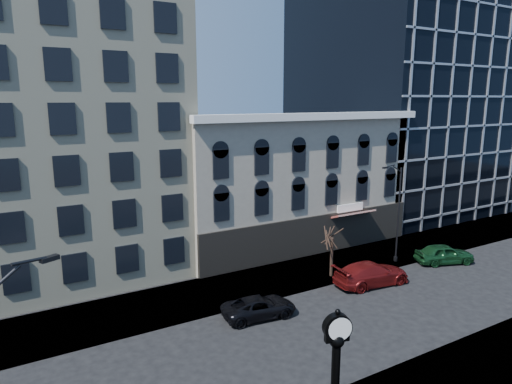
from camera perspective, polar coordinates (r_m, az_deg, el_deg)
ground at (r=26.75m, az=0.69°, el=-19.05°), size 160.00×160.00×0.00m
sidewalk_far at (r=33.06m, az=-6.68°, el=-12.74°), size 160.00×6.00×0.12m
cream_tower at (r=39.44m, az=-22.94°, el=18.99°), size 15.90×15.40×42.50m
victorian_row at (r=43.56m, az=3.42°, el=1.45°), size 22.60×11.19×12.50m
glass_office at (r=59.82m, az=17.15°, el=11.41°), size 20.00×20.15×28.00m
street_clock at (r=20.18m, az=9.88°, el=-21.83°), size 1.23×1.23×5.42m
street_lamp_near at (r=15.28m, az=-27.95°, el=-15.36°), size 2.24×1.15×9.17m
street_lamp_far at (r=38.85m, az=16.98°, el=0.51°), size 2.20×0.35×8.48m
bare_tree_far at (r=35.37m, az=9.55°, el=-4.68°), size 2.87×2.87×4.93m
car_far_a at (r=29.83m, az=0.39°, el=-14.19°), size 5.00×2.75×1.33m
car_far_b at (r=35.54m, az=14.22°, el=-9.86°), size 6.17×3.05×1.72m
car_far_c at (r=41.87m, az=22.47°, el=-7.15°), size 5.23×3.53×1.65m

